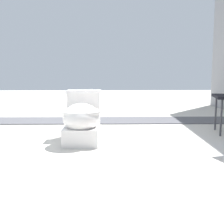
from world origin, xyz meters
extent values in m
plane|color=#B7B2A8|center=(0.00, 0.00, 0.00)|extent=(14.00, 14.00, 0.00)
cube|color=#4C4C51|center=(-1.18, 0.50, 0.01)|extent=(0.56, 8.00, 0.01)
cube|color=white|center=(0.02, 0.10, 0.09)|extent=(0.61, 0.35, 0.17)
ellipsoid|color=white|center=(0.12, 0.10, 0.26)|extent=(0.45, 0.37, 0.28)
cylinder|color=white|center=(0.12, 0.10, 0.32)|extent=(0.40, 0.40, 0.03)
cube|color=white|center=(-0.19, 0.11, 0.32)|extent=(0.19, 0.34, 0.30)
cube|color=white|center=(-0.19, 0.11, 0.49)|extent=(0.21, 0.37, 0.04)
cylinder|color=silver|center=(-0.19, 0.19, 0.51)|extent=(0.02, 0.02, 0.01)
cylinder|color=#38383D|center=(-0.19, 1.59, 0.20)|extent=(0.02, 0.02, 0.40)
cylinder|color=#38383D|center=(-0.52, 1.65, 0.20)|extent=(0.02, 0.02, 0.40)
camera|label=1|loc=(3.12, 0.34, 0.75)|focal=50.00mm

